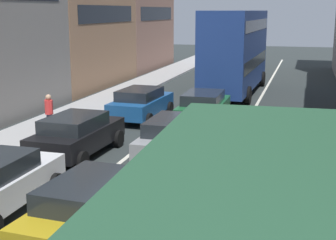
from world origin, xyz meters
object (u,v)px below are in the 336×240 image
object	(u,v)px
sedan_left_lane_third	(77,134)
sedan_left_lane_fourth	(141,103)
hatchback_centre_lane_third	(175,137)
coupe_centre_lane_fourth	(204,107)
pedestrian_mid_sidewalk	(49,111)
bus_mid_queue_primary	(236,48)
sedan_right_lane_behind_truck	(263,168)
sedan_centre_lane_second	(95,207)

from	to	relation	value
sedan_left_lane_third	sedan_left_lane_fourth	distance (m)	6.29
hatchback_centre_lane_third	sedan_left_lane_third	xyz separation A→B (m)	(-3.45, -0.55, 0.00)
hatchback_centre_lane_third	sedan_left_lane_fourth	xyz separation A→B (m)	(-3.21, 5.73, 0.00)
hatchback_centre_lane_third	coupe_centre_lane_fourth	bearing A→B (deg)	2.03
sedan_left_lane_third	sedan_left_lane_fourth	bearing A→B (deg)	-0.15
coupe_centre_lane_fourth	pedestrian_mid_sidewalk	bearing A→B (deg)	119.37
hatchback_centre_lane_third	pedestrian_mid_sidewalk	size ratio (longest dim) A/B	2.60
bus_mid_queue_primary	pedestrian_mid_sidewalk	xyz separation A→B (m)	(-6.07, -12.04, -1.88)
sedan_right_lane_behind_truck	pedestrian_mid_sidewalk	world-z (taller)	pedestrian_mid_sidewalk
sedan_left_lane_third	sedan_right_lane_behind_truck	world-z (taller)	same
hatchback_centre_lane_third	coupe_centre_lane_fourth	distance (m)	5.56
sedan_left_lane_fourth	bus_mid_queue_primary	bearing A→B (deg)	-18.07
sedan_centre_lane_second	sedan_right_lane_behind_truck	xyz separation A→B (m)	(3.35, 3.80, 0.00)
hatchback_centre_lane_third	sedan_left_lane_fourth	world-z (taller)	same
bus_mid_queue_primary	coupe_centre_lane_fourth	bearing A→B (deg)	-179.83
sedan_left_lane_third	coupe_centre_lane_fourth	world-z (taller)	same
sedan_left_lane_fourth	sedan_right_lane_behind_truck	bearing A→B (deg)	-139.59
sedan_left_lane_fourth	pedestrian_mid_sidewalk	world-z (taller)	pedestrian_mid_sidewalk
sedan_left_lane_fourth	bus_mid_queue_primary	world-z (taller)	bus_mid_queue_primary
coupe_centre_lane_fourth	sedan_right_lane_behind_truck	distance (m)	8.87
sedan_centre_lane_second	coupe_centre_lane_fourth	xyz separation A→B (m)	(-0.03, 12.00, 0.00)
hatchback_centre_lane_third	coupe_centre_lane_fourth	size ratio (longest dim) A/B	1.00
sedan_centre_lane_second	pedestrian_mid_sidewalk	world-z (taller)	pedestrian_mid_sidewalk
sedan_left_lane_third	coupe_centre_lane_fourth	size ratio (longest dim) A/B	1.01
sedan_centre_lane_second	sedan_left_lane_fourth	size ratio (longest dim) A/B	1.01
sedan_centre_lane_second	bus_mid_queue_primary	bearing A→B (deg)	3.40
sedan_left_lane_fourth	pedestrian_mid_sidewalk	distance (m)	4.58
sedan_centre_lane_second	sedan_left_lane_fourth	bearing A→B (deg)	18.04
sedan_left_lane_fourth	sedan_right_lane_behind_truck	distance (m)	10.56
sedan_right_lane_behind_truck	bus_mid_queue_primary	size ratio (longest dim) A/B	0.41
coupe_centre_lane_fourth	sedan_right_lane_behind_truck	size ratio (longest dim) A/B	0.99
sedan_left_lane_third	coupe_centre_lane_fourth	xyz separation A→B (m)	(3.30, 6.11, 0.00)
sedan_centre_lane_second	pedestrian_mid_sidewalk	xyz separation A→B (m)	(-5.93, 8.59, 0.15)
pedestrian_mid_sidewalk	sedan_left_lane_third	bearing A→B (deg)	-102.39
coupe_centre_lane_fourth	bus_mid_queue_primary	world-z (taller)	bus_mid_queue_primary
coupe_centre_lane_fourth	sedan_left_lane_fourth	distance (m)	3.06
sedan_centre_lane_second	hatchback_centre_lane_third	distance (m)	6.45
hatchback_centre_lane_third	sedan_left_lane_fourth	distance (m)	6.57
hatchback_centre_lane_third	sedan_left_lane_third	distance (m)	3.50
sedan_centre_lane_second	sedan_left_lane_fourth	world-z (taller)	same
bus_mid_queue_primary	pedestrian_mid_sidewalk	world-z (taller)	bus_mid_queue_primary
sedan_left_lane_third	pedestrian_mid_sidewalk	bearing A→B (deg)	45.98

